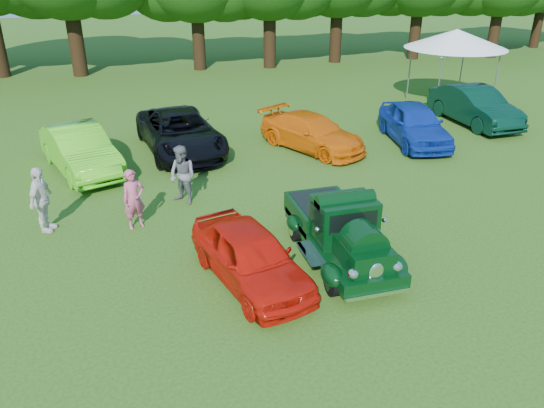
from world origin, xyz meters
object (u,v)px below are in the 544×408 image
object	(u,v)px
spectator_pink	(134,199)
spectator_grey	(183,175)
back_car_orange	(312,132)
back_car_blue	(414,123)
red_convertible	(250,256)
back_car_black	(180,132)
spectator_white	(41,200)
hero_pickup	(340,231)
canopy_tent	(456,39)
back_car_lime	(80,150)
back_car_green	(475,106)

from	to	relation	value
spectator_pink	spectator_grey	world-z (taller)	spectator_grey
spectator_pink	spectator_grey	xyz separation A→B (m)	(1.45, 1.17, 0.06)
spectator_pink	spectator_grey	size ratio (longest dim) A/B	0.94
back_car_orange	back_car_blue	xyz separation A→B (m)	(4.08, -0.36, 0.12)
red_convertible	back_car_orange	xyz separation A→B (m)	(4.39, 8.08, -0.01)
back_car_black	back_car_orange	xyz separation A→B (m)	(4.79, -1.10, -0.10)
red_convertible	back_car_blue	distance (m)	11.46
spectator_white	hero_pickup	bearing A→B (deg)	-96.01
hero_pickup	back_car_blue	distance (m)	9.56
spectator_pink	spectator_white	size ratio (longest dim) A/B	0.92
red_convertible	canopy_tent	xyz separation A→B (m)	(13.06, 12.42, 2.43)
spectator_white	canopy_tent	size ratio (longest dim) A/B	0.36
back_car_lime	back_car_green	xyz separation A→B (m)	(16.13, 1.12, 0.02)
back_car_orange	spectator_pink	bearing A→B (deg)	-172.58
canopy_tent	spectator_grey	bearing A→B (deg)	-150.66
spectator_white	spectator_grey	bearing A→B (deg)	-58.99
hero_pickup	back_car_orange	size ratio (longest dim) A/B	0.95
back_car_blue	spectator_grey	world-z (taller)	spectator_grey
back_car_blue	spectator_white	world-z (taller)	spectator_white
back_car_lime	spectator_white	distance (m)	4.32
spectator_pink	canopy_tent	bearing A→B (deg)	10.76
hero_pickup	back_car_black	xyz separation A→B (m)	(-2.70, 8.76, 0.03)
back_car_blue	spectator_pink	bearing A→B (deg)	-149.04
back_car_lime	back_car_blue	distance (m)	12.36
back_car_blue	spectator_white	size ratio (longest dim) A/B	2.49
back_car_black	back_car_blue	size ratio (longest dim) A/B	1.21
back_car_orange	back_car_green	distance (m)	7.94
back_car_orange	spectator_pink	size ratio (longest dim) A/B	2.69
back_car_blue	spectator_pink	world-z (taller)	spectator_pink
back_car_orange	canopy_tent	distance (m)	9.99
red_convertible	spectator_pink	world-z (taller)	spectator_pink
red_convertible	back_car_green	xyz separation A→B (m)	(12.25, 9.24, 0.13)
back_car_orange	spectator_pink	xyz separation A→B (m)	(-6.73, -4.67, 0.18)
back_car_orange	canopy_tent	bearing A→B (deg)	-0.72
back_car_blue	spectator_white	distance (m)	13.69
hero_pickup	canopy_tent	xyz separation A→B (m)	(10.75, 12.00, 2.37)
spectator_pink	spectator_grey	distance (m)	1.86
back_car_lime	red_convertible	bearing A→B (deg)	-83.09
back_car_orange	back_car_green	world-z (taller)	back_car_green
back_car_lime	spectator_pink	bearing A→B (deg)	-90.48
spectator_pink	spectator_white	bearing A→B (deg)	149.18
hero_pickup	canopy_tent	size ratio (longest dim) A/B	0.85
spectator_pink	hero_pickup	bearing A→B (deg)	-52.36
spectator_grey	canopy_tent	distance (m)	16.15
back_car_black	spectator_grey	size ratio (longest dim) A/B	3.06
hero_pickup	spectator_pink	size ratio (longest dim) A/B	2.55
spectator_grey	spectator_white	xyz separation A→B (m)	(-3.77, -0.71, 0.01)
spectator_grey	hero_pickup	bearing A→B (deg)	-1.36
back_car_black	back_car_lime	bearing A→B (deg)	-169.72
back_car_black	red_convertible	bearing A→B (deg)	-94.22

